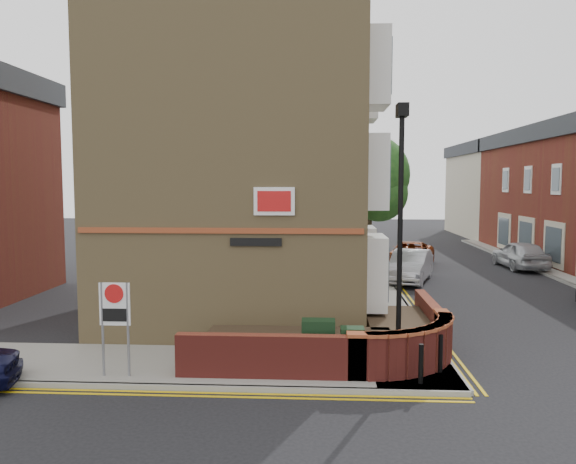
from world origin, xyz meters
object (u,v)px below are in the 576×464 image
(zone_sign, at_px, (115,312))
(silver_car_near, at_px, (410,266))
(utility_cabinet_large, at_px, (318,344))
(lamppost, at_px, (400,237))

(zone_sign, xyz_separation_m, silver_car_near, (8.94, 13.72, -0.91))
(utility_cabinet_large, bearing_deg, lamppost, -3.01)
(zone_sign, bearing_deg, silver_car_near, 56.93)
(zone_sign, distance_m, silver_car_near, 16.40)
(lamppost, relative_size, zone_sign, 2.86)
(utility_cabinet_large, relative_size, zone_sign, 0.55)
(zone_sign, relative_size, silver_car_near, 0.49)
(lamppost, height_order, silver_car_near, lamppost)
(utility_cabinet_large, height_order, zone_sign, zone_sign)
(zone_sign, height_order, silver_car_near, zone_sign)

